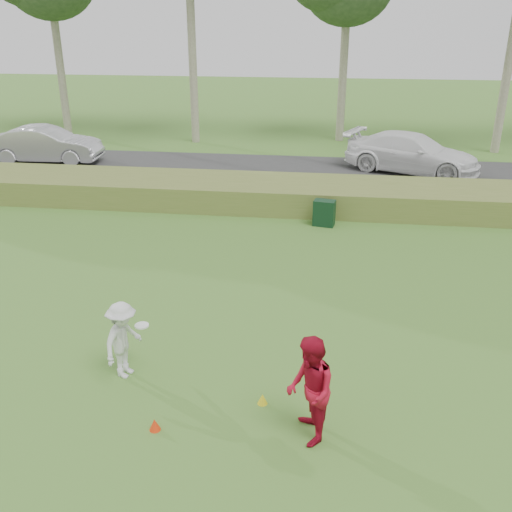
# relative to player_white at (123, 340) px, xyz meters

# --- Properties ---
(ground) EXTENTS (120.00, 120.00, 0.00)m
(ground) POSITION_rel_player_white_xyz_m (2.14, -0.73, -0.79)
(ground) COLOR #3A6C24
(ground) RESTS_ON ground
(reed_strip) EXTENTS (80.00, 3.00, 0.90)m
(reed_strip) POSITION_rel_player_white_xyz_m (2.14, 11.27, -0.34)
(reed_strip) COLOR #586C2B
(reed_strip) RESTS_ON ground
(park_road) EXTENTS (80.00, 6.00, 0.06)m
(park_road) POSITION_rel_player_white_xyz_m (2.14, 16.27, -0.76)
(park_road) COLOR #2D2D2D
(park_road) RESTS_ON ground
(player_white) EXTENTS (0.95, 1.14, 1.58)m
(player_white) POSITION_rel_player_white_xyz_m (0.00, 0.00, 0.00)
(player_white) COLOR silver
(player_white) RESTS_ON ground
(player_red) EXTENTS (0.91, 1.06, 1.90)m
(player_red) POSITION_rel_player_white_xyz_m (3.65, -1.35, 0.16)
(player_red) COLOR #A60E24
(player_red) RESTS_ON ground
(cone_orange) EXTENTS (0.20, 0.20, 0.22)m
(cone_orange) POSITION_rel_player_white_xyz_m (1.04, -1.50, -0.68)
(cone_orange) COLOR red
(cone_orange) RESTS_ON ground
(cone_yellow) EXTENTS (0.19, 0.19, 0.21)m
(cone_yellow) POSITION_rel_player_white_xyz_m (2.78, -0.55, -0.69)
(cone_yellow) COLOR yellow
(cone_yellow) RESTS_ON ground
(utility_cabinet) EXTENTS (0.77, 0.56, 0.88)m
(utility_cabinet) POSITION_rel_player_white_xyz_m (3.63, 9.28, -0.35)
(utility_cabinet) COLOR black
(utility_cabinet) RESTS_ON ground
(car_mid) EXTENTS (5.26, 2.15, 1.70)m
(car_mid) POSITION_rel_player_white_xyz_m (-9.71, 16.29, 0.12)
(car_mid) COLOR silver
(car_mid) RESTS_ON park_road
(car_right) EXTENTS (6.36, 4.49, 1.71)m
(car_right) POSITION_rel_player_white_xyz_m (7.31, 16.77, 0.13)
(car_right) COLOR white
(car_right) RESTS_ON park_road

